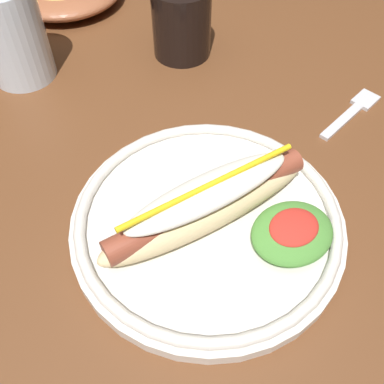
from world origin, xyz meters
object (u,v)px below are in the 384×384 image
at_px(fork, 353,111).
at_px(water_cup, 12,34).
at_px(hot_dog_plate, 212,217).
at_px(soda_cup, 182,22).

bearing_deg(fork, water_cup, 123.77).
bearing_deg(hot_dog_plate, soda_cup, 63.45).
bearing_deg(water_cup, fork, -43.11).
relative_size(fork, water_cup, 0.94).
bearing_deg(soda_cup, hot_dog_plate, -116.55).
height_order(hot_dog_plate, fork, hot_dog_plate).
distance_m(hot_dog_plate, soda_cup, 0.33).
bearing_deg(fork, soda_cup, 103.05).
distance_m(hot_dog_plate, fork, 0.27).
distance_m(fork, soda_cup, 0.27).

